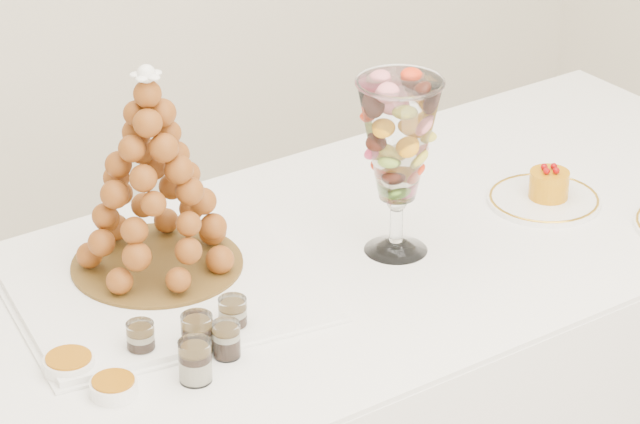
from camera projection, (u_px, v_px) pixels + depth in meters
lace_tray at (168, 298)px, 2.81m from camera, size 0.59×0.48×0.02m
macaron_vase at (398, 143)px, 2.88m from camera, size 0.16×0.16×0.36m
cake_plate at (544, 200)px, 3.17m from camera, size 0.24×0.24×0.01m
verrine_a at (141, 340)px, 2.63m from camera, size 0.05×0.05×0.07m
verrine_b at (197, 335)px, 2.64m from camera, size 0.07×0.07×0.08m
verrine_c at (233, 316)px, 2.70m from camera, size 0.06×0.06×0.07m
verrine_d at (195, 361)px, 2.56m from camera, size 0.07×0.07×0.08m
verrine_e at (226, 340)px, 2.63m from camera, size 0.05×0.05×0.07m
ramekin_back at (69, 365)px, 2.60m from camera, size 0.09×0.09×0.03m
ramekin_front at (114, 388)px, 2.54m from camera, size 0.08×0.08×0.03m
croquembouche at (152, 172)px, 2.80m from camera, size 0.33×0.33×0.41m
mousse_cake at (549, 184)px, 3.16m from camera, size 0.08×0.08×0.07m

